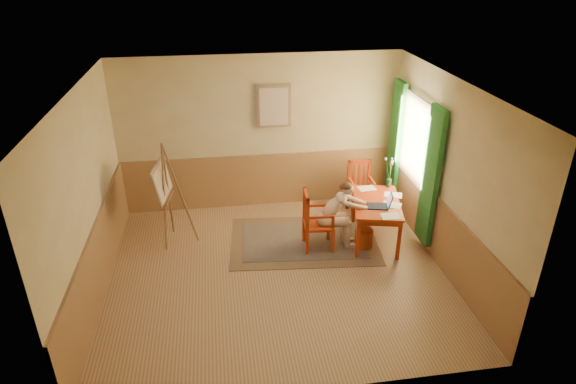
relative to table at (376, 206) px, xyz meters
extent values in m
cube|color=tan|center=(-1.71, -0.66, -0.64)|extent=(5.00, 4.50, 0.02)
cube|color=white|center=(-1.71, -0.66, 2.18)|extent=(5.00, 4.50, 0.02)
cube|color=tan|center=(-1.71, 1.60, 0.77)|extent=(5.00, 0.02, 2.80)
cube|color=tan|center=(-1.71, -2.92, 0.77)|extent=(5.00, 0.02, 2.80)
cube|color=tan|center=(-4.22, -0.66, 0.77)|extent=(0.02, 4.50, 2.80)
cube|color=tan|center=(0.80, -0.66, 0.77)|extent=(0.02, 4.50, 2.80)
cube|color=#B5804E|center=(-1.71, 1.57, -0.13)|extent=(5.00, 0.04, 1.00)
cube|color=#B5804E|center=(-4.19, -0.66, -0.13)|extent=(0.04, 4.50, 1.00)
cube|color=#B5804E|center=(0.77, -0.66, -0.13)|extent=(0.04, 4.50, 1.00)
cube|color=white|center=(0.76, 0.44, 0.92)|extent=(0.02, 1.00, 1.30)
cube|color=#987858|center=(0.74, 0.44, 0.92)|extent=(0.03, 1.12, 1.42)
cube|color=#388E3B|center=(0.69, -0.34, 0.62)|extent=(0.08, 0.45, 2.20)
cube|color=#388E3B|center=(0.69, 1.22, 0.62)|extent=(0.08, 0.45, 2.20)
cube|color=#987858|center=(-1.46, 1.55, 1.27)|extent=(0.60, 0.04, 0.76)
cube|color=beige|center=(-1.46, 1.53, 1.27)|extent=(0.50, 0.02, 0.66)
cube|color=#8C7251|center=(-1.16, 0.14, -0.62)|extent=(2.54, 1.82, 0.01)
cube|color=black|center=(-1.16, 0.14, -0.62)|extent=(2.10, 1.38, 0.01)
cube|color=#B3330E|center=(0.00, 0.00, 0.07)|extent=(0.96, 1.33, 0.04)
cube|color=#B3330E|center=(0.00, 0.00, 0.00)|extent=(0.84, 1.21, 0.10)
cube|color=#B3330E|center=(-0.43, -0.47, -0.29)|extent=(0.07, 0.07, 0.68)
cube|color=#B3330E|center=(0.19, -0.61, -0.29)|extent=(0.07, 0.07, 0.68)
cube|color=#B3330E|center=(-0.19, 0.61, -0.29)|extent=(0.07, 0.07, 0.68)
cube|color=#B3330E|center=(0.43, 0.47, -0.29)|extent=(0.07, 0.07, 0.68)
cube|color=#B3330E|center=(-0.97, -0.08, -0.21)|extent=(0.48, 0.46, 0.04)
cube|color=#B3330E|center=(-1.18, -0.26, -0.43)|extent=(0.05, 0.05, 0.40)
cube|color=#B3330E|center=(-0.77, -0.28, -0.43)|extent=(0.05, 0.05, 0.40)
cube|color=#B3330E|center=(-1.16, 0.12, -0.43)|extent=(0.05, 0.05, 0.40)
cube|color=#B3330E|center=(-0.76, 0.10, -0.43)|extent=(0.05, 0.05, 0.40)
cube|color=#B3330E|center=(-1.18, -0.26, 0.09)|extent=(0.05, 0.05, 0.55)
cube|color=#B3330E|center=(-1.16, 0.12, 0.09)|extent=(0.05, 0.05, 0.55)
cube|color=#B3330E|center=(-1.17, -0.07, 0.33)|extent=(0.07, 0.44, 0.06)
cube|color=#B3330E|center=(-1.18, -0.17, 0.07)|extent=(0.03, 0.05, 0.45)
cube|color=#B3330E|center=(-1.17, -0.07, 0.07)|extent=(0.03, 0.05, 0.45)
cube|color=#B3330E|center=(-1.17, 0.03, 0.07)|extent=(0.03, 0.05, 0.45)
cube|color=#B3330E|center=(-0.98, -0.27, 0.03)|extent=(0.41, 0.06, 0.03)
cube|color=#B3330E|center=(-0.78, -0.28, -0.08)|extent=(0.04, 0.04, 0.22)
cube|color=#B3330E|center=(-0.96, 0.11, 0.03)|extent=(0.41, 0.06, 0.03)
cube|color=#B3330E|center=(-0.77, 0.10, -0.08)|extent=(0.04, 0.04, 0.22)
cube|color=#B3330E|center=(0.02, 0.93, -0.22)|extent=(0.43, 0.45, 0.04)
cube|color=#B3330E|center=(-0.16, 1.13, -0.43)|extent=(0.05, 0.05, 0.39)
cube|color=#B3330E|center=(-0.17, 0.73, -0.43)|extent=(0.05, 0.05, 0.39)
cube|color=#B3330E|center=(0.22, 1.12, -0.43)|extent=(0.05, 0.05, 0.39)
cube|color=#B3330E|center=(0.21, 0.73, -0.43)|extent=(0.05, 0.05, 0.39)
cube|color=#B3330E|center=(-0.16, 1.13, 0.07)|extent=(0.05, 0.05, 0.53)
cube|color=#B3330E|center=(0.22, 1.12, 0.07)|extent=(0.05, 0.05, 0.53)
cube|color=#B3330E|center=(0.03, 1.12, 0.31)|extent=(0.43, 0.05, 0.06)
cube|color=#B3330E|center=(-0.07, 1.13, 0.06)|extent=(0.04, 0.03, 0.44)
cube|color=#B3330E|center=(0.03, 1.12, 0.06)|extent=(0.04, 0.03, 0.44)
cube|color=#B3330E|center=(0.12, 1.12, 0.06)|extent=(0.04, 0.03, 0.44)
cube|color=#B3330E|center=(-0.17, 0.93, 0.02)|extent=(0.04, 0.40, 0.03)
cube|color=#B3330E|center=(-0.17, 0.74, -0.09)|extent=(0.04, 0.04, 0.21)
cube|color=#B3330E|center=(0.21, 0.92, 0.02)|extent=(0.04, 0.40, 0.03)
cube|color=#B3330E|center=(0.21, 0.73, -0.09)|extent=(0.04, 0.04, 0.21)
ellipsoid|color=beige|center=(-0.88, -0.07, -0.13)|extent=(0.27, 0.33, 0.20)
cylinder|color=beige|center=(-0.70, -0.16, -0.14)|extent=(0.40, 0.16, 0.14)
cylinder|color=beige|center=(-0.69, 0.00, -0.14)|extent=(0.40, 0.16, 0.14)
cylinder|color=beige|center=(-0.51, -0.17, -0.37)|extent=(0.11, 0.11, 0.45)
cylinder|color=beige|center=(-0.50, -0.01, -0.37)|extent=(0.11, 0.11, 0.45)
cube|color=beige|center=(-0.45, -0.17, -0.60)|extent=(0.19, 0.09, 0.07)
cube|color=beige|center=(-0.44, -0.01, -0.60)|extent=(0.19, 0.09, 0.07)
ellipsoid|color=beige|center=(-0.75, -0.08, 0.07)|extent=(0.45, 0.28, 0.47)
ellipsoid|color=beige|center=(-0.61, -0.08, 0.24)|extent=(0.19, 0.28, 0.16)
sphere|color=beige|center=(-0.52, -0.09, 0.39)|extent=(0.19, 0.19, 0.18)
ellipsoid|color=#592F1A|center=(-0.54, -0.09, 0.44)|extent=(0.18, 0.18, 0.13)
sphere|color=#592F1A|center=(-0.61, -0.08, 0.43)|extent=(0.10, 0.10, 0.09)
cylinder|color=beige|center=(-0.54, -0.22, 0.19)|extent=(0.21, 0.11, 0.13)
cylinder|color=beige|center=(-0.33, -0.21, 0.12)|extent=(0.27, 0.12, 0.15)
sphere|color=beige|center=(-0.45, -0.23, 0.16)|extent=(0.08, 0.08, 0.08)
sphere|color=beige|center=(-0.21, -0.19, 0.08)|extent=(0.07, 0.07, 0.07)
cylinder|color=beige|center=(-0.52, 0.05, 0.19)|extent=(0.20, 0.09, 0.13)
cylinder|color=beige|center=(-0.32, 0.02, 0.12)|extent=(0.27, 0.14, 0.15)
sphere|color=beige|center=(-0.44, 0.05, 0.16)|extent=(0.08, 0.08, 0.08)
sphere|color=beige|center=(-0.21, -0.02, 0.08)|extent=(0.07, 0.07, 0.07)
cube|color=#1E2338|center=(-0.05, -0.17, 0.10)|extent=(0.36, 0.29, 0.02)
cube|color=#2D3342|center=(-0.05, -0.17, 0.10)|extent=(0.31, 0.23, 0.00)
cube|color=#1E2338|center=(0.13, -0.21, 0.21)|extent=(0.11, 0.24, 0.21)
cube|color=#99BFF2|center=(0.12, -0.21, 0.21)|extent=(0.09, 0.19, 0.17)
cube|color=white|center=(0.05, -0.50, 0.09)|extent=(0.30, 0.22, 0.00)
cube|color=white|center=(0.33, 0.18, 0.09)|extent=(0.35, 0.30, 0.00)
cube|color=white|center=(-0.02, 0.48, 0.09)|extent=(0.31, 0.24, 0.00)
cube|color=white|center=(0.19, -0.16, 0.09)|extent=(0.35, 0.32, 0.00)
cylinder|color=#3F724C|center=(0.37, 0.50, 0.16)|extent=(0.10, 0.10, 0.14)
cylinder|color=#3F7233|center=(0.33, 0.54, 0.39)|extent=(0.08, 0.10, 0.36)
sphere|color=#728CD8|center=(0.30, 0.59, 0.57)|extent=(0.06, 0.06, 0.05)
cylinder|color=#3F7233|center=(0.35, 0.46, 0.40)|extent=(0.04, 0.09, 0.38)
sphere|color=pink|center=(0.34, 0.42, 0.58)|extent=(0.04, 0.04, 0.04)
cylinder|color=#3F7233|center=(0.37, 0.51, 0.35)|extent=(0.02, 0.04, 0.28)
sphere|color=pink|center=(0.37, 0.53, 0.49)|extent=(0.05, 0.05, 0.04)
cylinder|color=#3F7233|center=(0.35, 0.44, 0.38)|extent=(0.04, 0.12, 0.35)
sphere|color=#728CD8|center=(0.34, 0.39, 0.56)|extent=(0.06, 0.06, 0.05)
cylinder|color=#3F7233|center=(0.39, 0.54, 0.36)|extent=(0.06, 0.09, 0.31)
sphere|color=pink|center=(0.42, 0.58, 0.52)|extent=(0.05, 0.05, 0.05)
cylinder|color=#3F7233|center=(0.38, 0.52, 0.37)|extent=(0.04, 0.05, 0.32)
sphere|color=pink|center=(0.39, 0.54, 0.52)|extent=(0.05, 0.05, 0.04)
cylinder|color=#3F7233|center=(0.39, 0.54, 0.39)|extent=(0.05, 0.10, 0.36)
sphere|color=#728CD8|center=(0.41, 0.59, 0.56)|extent=(0.05, 0.05, 0.04)
cylinder|color=#A53D1A|center=(-0.23, -0.18, -0.47)|extent=(0.39, 0.39, 0.31)
cylinder|color=brown|center=(-3.35, 0.35, 0.23)|extent=(0.13, 0.31, 1.72)
cylinder|color=brown|center=(-3.31, 0.63, 0.23)|extent=(0.04, 0.32, 1.72)
cylinder|color=brown|center=(-3.10, 0.45, 0.23)|extent=(0.45, 0.10, 1.73)
cylinder|color=brown|center=(-3.35, 0.49, 0.16)|extent=(0.10, 0.48, 0.03)
cube|color=brown|center=(-3.30, 0.48, 0.16)|extent=(0.13, 0.52, 0.03)
cube|color=#987858|center=(-3.38, 0.49, 0.46)|extent=(0.24, 0.77, 0.57)
cube|color=beige|center=(-3.36, 0.49, 0.46)|extent=(0.20, 0.69, 0.50)
camera|label=1|loc=(-2.45, -6.67, 3.71)|focal=30.54mm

